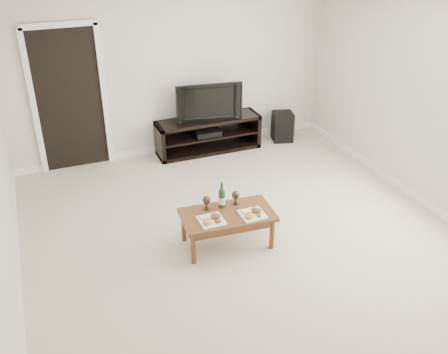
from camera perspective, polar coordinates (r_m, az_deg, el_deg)
floor at (r=5.91m, az=2.54°, el=-7.25°), size 5.50×5.50×0.00m
back_wall at (r=7.72m, az=-5.90°, el=12.08°), size 5.00×0.04×2.60m
ceiling at (r=4.88m, az=3.22°, el=18.65°), size 5.00×5.50×0.04m
doorway at (r=7.51m, az=-17.22°, el=8.29°), size 0.90×0.02×2.05m
media_console at (r=7.95m, az=-1.80°, el=4.85°), size 1.65×0.45×0.55m
television at (r=7.74m, az=-1.86°, el=8.73°), size 1.03×0.27×0.59m
av_receiver at (r=7.92m, az=-1.93°, el=5.13°), size 0.41×0.32×0.08m
subwoofer at (r=8.41m, az=6.70°, el=5.76°), size 0.39×0.39×0.48m
coffee_table at (r=5.73m, az=0.39°, el=-5.95°), size 1.08×0.64×0.42m
plate_left at (r=5.46m, az=-1.46°, el=-4.79°), size 0.27×0.27×0.07m
plate_right at (r=5.57m, az=3.27°, el=-4.10°), size 0.27×0.27×0.07m
wine_bottle at (r=5.64m, az=-0.26°, el=-1.92°), size 0.07×0.07×0.35m
goblet_left at (r=5.65m, az=-2.01°, el=-2.97°), size 0.09×0.09×0.17m
goblet_right at (r=5.75m, az=1.32°, el=-2.35°), size 0.09×0.09×0.17m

